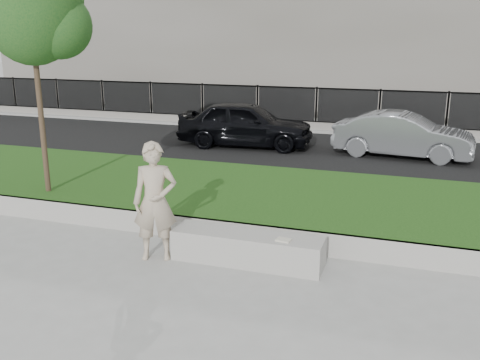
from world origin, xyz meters
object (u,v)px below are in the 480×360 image
(book, at_px, (284,240))
(young_tree, at_px, (34,1))
(stone_bench, at_px, (248,248))
(car_dark, at_px, (245,124))
(man, at_px, (155,202))
(car_silver, at_px, (403,135))

(book, relative_size, young_tree, 0.04)
(stone_bench, relative_size, car_dark, 0.57)
(young_tree, bearing_deg, book, -14.59)
(young_tree, bearing_deg, man, -25.89)
(stone_bench, distance_m, man, 1.62)
(young_tree, relative_size, car_silver, 1.31)
(young_tree, xyz_separation_m, car_silver, (6.55, 7.02, -3.39))
(stone_bench, distance_m, car_dark, 8.68)
(man, height_order, book, man)
(stone_bench, height_order, car_silver, car_silver)
(car_dark, height_order, car_silver, car_dark)
(man, xyz_separation_m, book, (2.03, 0.17, -0.45))
(man, distance_m, car_dark, 8.61)
(stone_bench, height_order, book, book)
(stone_bench, bearing_deg, car_silver, 76.37)
(young_tree, xyz_separation_m, car_dark, (1.85, 7.00, -3.31))
(stone_bench, height_order, man, man)
(man, relative_size, car_dark, 0.45)
(stone_bench, height_order, young_tree, young_tree)
(book, bearing_deg, young_tree, 173.51)
(man, distance_m, car_silver, 9.20)
(book, bearing_deg, car_dark, 119.70)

